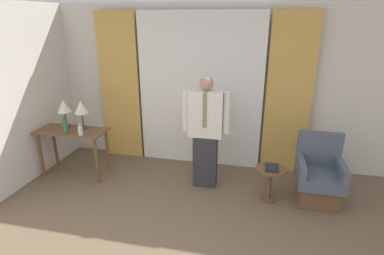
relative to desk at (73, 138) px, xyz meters
name	(u,v)px	position (x,y,z in m)	size (l,w,h in m)	color
wall_back	(201,87)	(1.90, 1.03, 0.71)	(10.00, 0.06, 2.70)	silver
curtain_sheer_center	(200,92)	(1.90, 0.90, 0.65)	(2.09, 0.06, 2.58)	white
curtain_drape_left	(120,88)	(0.46, 0.90, 0.65)	(0.71, 0.06, 2.58)	gold
curtain_drape_right	(289,97)	(3.33, 0.90, 0.65)	(0.71, 0.06, 2.58)	gold
desk	(73,138)	(0.00, 0.00, 0.00)	(1.11, 0.48, 0.78)	brown
table_lamp_left	(64,107)	(-0.15, 0.11, 0.48)	(0.22, 0.22, 0.46)	#4C4238
table_lamp_right	(81,108)	(0.15, 0.11, 0.48)	(0.22, 0.22, 0.46)	#4C4238
bottle_near_edge	(80,130)	(0.27, -0.16, 0.22)	(0.07, 0.07, 0.18)	silver
bottle_by_lamp	(65,126)	(0.00, -0.13, 0.25)	(0.08, 0.08, 0.27)	#336638
person	(206,130)	(2.14, 0.12, 0.27)	(0.71, 0.23, 1.70)	#2D2D33
armchair	(318,178)	(3.76, 0.05, -0.29)	(0.60, 0.62, 0.95)	brown
side_table	(270,178)	(3.10, -0.09, -0.30)	(0.41, 0.41, 0.50)	brown
book	(272,168)	(3.11, -0.10, -0.13)	(0.17, 0.23, 0.03)	black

